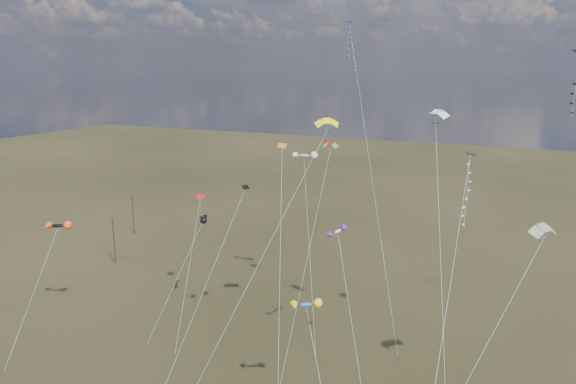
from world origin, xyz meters
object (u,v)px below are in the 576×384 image
at_px(utility_pole_near, 114,240).
at_px(novelty_black_orange, 58,226).
at_px(utility_pole_far, 133,214).
at_px(parafoil_yellow, 326,122).

xyz_separation_m(utility_pole_near, novelty_black_orange, (9.59, -19.25, 9.28)).
distance_m(utility_pole_far, parafoil_yellow, 62.72).
height_order(utility_pole_far, novelty_black_orange, novelty_black_orange).
xyz_separation_m(utility_pole_far, novelty_black_orange, (17.59, -33.25, 9.28)).
bearing_deg(utility_pole_far, parafoil_yellow, -28.65).
bearing_deg(utility_pole_near, utility_pole_far, 119.74).
bearing_deg(utility_pole_far, novelty_black_orange, -62.12).
height_order(utility_pole_near, utility_pole_far, same).
relative_size(utility_pole_far, parafoil_yellow, 0.29).
distance_m(utility_pole_near, parafoil_yellow, 50.92).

